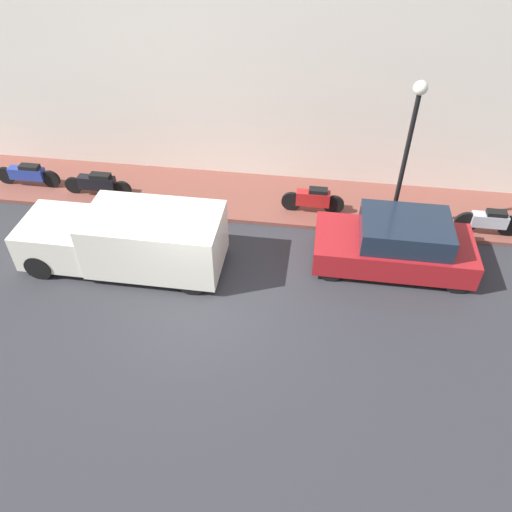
{
  "coord_description": "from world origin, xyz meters",
  "views": [
    {
      "loc": [
        -8.21,
        -2.56,
        8.72
      ],
      "look_at": [
        1.12,
        -1.22,
        0.6
      ],
      "focal_mm": 35.0,
      "sensor_mm": 36.0,
      "label": 1
    }
  ],
  "objects_px": {
    "motorcycle_red": "(313,199)",
    "delivery_van": "(126,239)",
    "streetlamp": "(410,136)",
    "parked_car": "(396,244)",
    "scooter_silver": "(489,221)",
    "motorcycle_blue": "(28,174)",
    "motorcycle_black": "(98,183)"
  },
  "relations": [
    {
      "from": "scooter_silver",
      "to": "motorcycle_red",
      "type": "xyz_separation_m",
      "value": [
        0.36,
        4.84,
        0.01
      ]
    },
    {
      "from": "parked_car",
      "to": "scooter_silver",
      "type": "relative_size",
      "value": 2.24
    },
    {
      "from": "delivery_van",
      "to": "motorcycle_black",
      "type": "relative_size",
      "value": 2.44
    },
    {
      "from": "scooter_silver",
      "to": "streetlamp",
      "type": "xyz_separation_m",
      "value": [
        -0.16,
        2.62,
        2.43
      ]
    },
    {
      "from": "motorcycle_red",
      "to": "streetlamp",
      "type": "xyz_separation_m",
      "value": [
        -0.52,
        -2.22,
        2.42
      ]
    },
    {
      "from": "scooter_silver",
      "to": "parked_car",
      "type": "bearing_deg",
      "value": 120.77
    },
    {
      "from": "delivery_van",
      "to": "motorcycle_blue",
      "type": "height_order",
      "value": "delivery_van"
    },
    {
      "from": "parked_car",
      "to": "streetlamp",
      "type": "xyz_separation_m",
      "value": [
        1.42,
        -0.02,
        2.28
      ]
    },
    {
      "from": "motorcycle_black",
      "to": "scooter_silver",
      "type": "xyz_separation_m",
      "value": [
        -0.31,
        -11.39,
        0.01
      ]
    },
    {
      "from": "delivery_van",
      "to": "parked_car",
      "type": "bearing_deg",
      "value": -81.87
    },
    {
      "from": "scooter_silver",
      "to": "motorcycle_red",
      "type": "distance_m",
      "value": 4.86
    },
    {
      "from": "delivery_van",
      "to": "streetlamp",
      "type": "relative_size",
      "value": 1.21
    },
    {
      "from": "delivery_van",
      "to": "streetlamp",
      "type": "xyz_separation_m",
      "value": [
        2.39,
        -6.81,
        2.11
      ]
    },
    {
      "from": "motorcycle_blue",
      "to": "scooter_silver",
      "type": "height_order",
      "value": "scooter_silver"
    },
    {
      "from": "motorcycle_red",
      "to": "streetlamp",
      "type": "bearing_deg",
      "value": -103.13
    },
    {
      "from": "delivery_van",
      "to": "motorcycle_red",
      "type": "relative_size",
      "value": 2.81
    },
    {
      "from": "parked_car",
      "to": "motorcycle_blue",
      "type": "bearing_deg",
      "value": 79.31
    },
    {
      "from": "streetlamp",
      "to": "motorcycle_red",
      "type": "bearing_deg",
      "value": 76.87
    },
    {
      "from": "motorcycle_blue",
      "to": "streetlamp",
      "type": "relative_size",
      "value": 0.49
    },
    {
      "from": "parked_car",
      "to": "delivery_van",
      "type": "xyz_separation_m",
      "value": [
        -0.97,
        6.79,
        0.16
      ]
    },
    {
      "from": "motorcycle_black",
      "to": "motorcycle_red",
      "type": "distance_m",
      "value": 6.54
    },
    {
      "from": "motorcycle_red",
      "to": "scooter_silver",
      "type": "bearing_deg",
      "value": -94.27
    },
    {
      "from": "motorcycle_black",
      "to": "motorcycle_blue",
      "type": "height_order",
      "value": "motorcycle_black"
    },
    {
      "from": "motorcycle_black",
      "to": "motorcycle_red",
      "type": "height_order",
      "value": "motorcycle_red"
    },
    {
      "from": "delivery_van",
      "to": "motorcycle_blue",
      "type": "xyz_separation_m",
      "value": [
        3.07,
        4.33,
        -0.34
      ]
    },
    {
      "from": "motorcycle_black",
      "to": "motorcycle_blue",
      "type": "distance_m",
      "value": 2.38
    },
    {
      "from": "parked_car",
      "to": "motorcycle_black",
      "type": "bearing_deg",
      "value": 77.82
    },
    {
      "from": "motorcycle_red",
      "to": "delivery_van",
      "type": "bearing_deg",
      "value": 122.36
    },
    {
      "from": "motorcycle_blue",
      "to": "streetlamp",
      "type": "xyz_separation_m",
      "value": [
        -0.68,
        -11.14,
        2.45
      ]
    },
    {
      "from": "motorcycle_blue",
      "to": "streetlamp",
      "type": "distance_m",
      "value": 11.43
    },
    {
      "from": "scooter_silver",
      "to": "motorcycle_blue",
      "type": "bearing_deg",
      "value": 87.81
    },
    {
      "from": "parked_car",
      "to": "motorcycle_red",
      "type": "bearing_deg",
      "value": 48.67
    }
  ]
}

